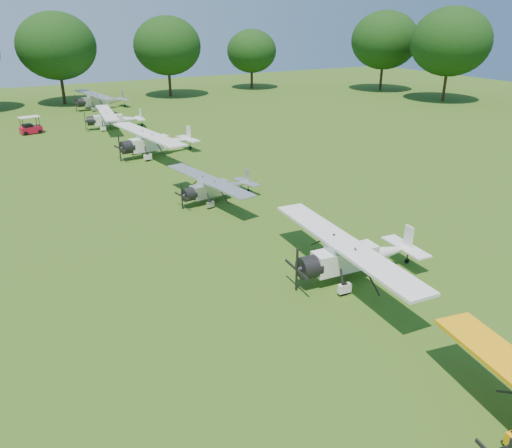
{
  "coord_description": "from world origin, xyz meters",
  "views": [
    {
      "loc": [
        -13.68,
        -23.13,
        12.39
      ],
      "look_at": [
        -1.08,
        -0.35,
        1.4
      ],
      "focal_mm": 35.0,
      "sensor_mm": 36.0,
      "label": 1
    }
  ],
  "objects": [
    {
      "name": "ground",
      "position": [
        0.0,
        0.0,
        0.0
      ],
      "size": [
        160.0,
        160.0,
        0.0
      ],
      "primitive_type": "plane",
      "color": "#214A12",
      "rests_on": "ground"
    },
    {
      "name": "tree_belt",
      "position": [
        3.57,
        0.16,
        8.03
      ],
      "size": [
        137.36,
        130.27,
        14.52
      ],
      "color": "black",
      "rests_on": "ground"
    },
    {
      "name": "aircraft_3",
      "position": [
        1.47,
        -5.88,
        1.31
      ],
      "size": [
        7.18,
        11.44,
        2.25
      ],
      "rotation": [
        0.0,
        0.0,
        -0.07
      ],
      "color": "white",
      "rests_on": "ground"
    },
    {
      "name": "aircraft_4",
      "position": [
        0.08,
        7.76,
        1.1
      ],
      "size": [
        6.03,
        9.55,
        1.88
      ],
      "rotation": [
        0.0,
        0.0,
        0.16
      ],
      "color": "silver",
      "rests_on": "ground"
    },
    {
      "name": "aircraft_5",
      "position": [
        0.32,
        21.88,
        1.41
      ],
      "size": [
        7.73,
        12.26,
        2.41
      ],
      "rotation": [
        0.0,
        0.0,
        0.14
      ],
      "color": "white",
      "rests_on": "ground"
    },
    {
      "name": "aircraft_6",
      "position": [
        -0.12,
        35.93,
        1.23
      ],
      "size": [
        6.77,
        10.75,
        2.11
      ],
      "rotation": [
        0.0,
        0.0,
        -0.12
      ],
      "color": "white",
      "rests_on": "ground"
    },
    {
      "name": "aircraft_7",
      "position": [
        1.52,
        49.71,
        1.36
      ],
      "size": [
        7.46,
        11.83,
        2.32
      ],
      "rotation": [
        0.0,
        0.0,
        0.14
      ],
      "color": "silver",
      "rests_on": "ground"
    },
    {
      "name": "golf_cart",
      "position": [
        -8.95,
        37.56,
        0.63
      ],
      "size": [
        2.42,
        1.73,
        1.89
      ],
      "rotation": [
        0.0,
        0.0,
        0.18
      ],
      "color": "#B90D28",
      "rests_on": "ground"
    }
  ]
}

